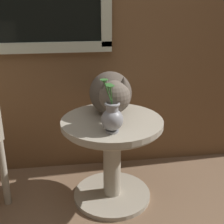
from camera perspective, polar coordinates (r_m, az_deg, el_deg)
ground_plane at (r=1.90m, az=-7.86°, el=-20.18°), size 6.00×6.00×0.00m
wicker_side_table at (r=1.90m, az=-0.00°, el=-6.47°), size 0.62×0.62×0.55m
cat at (r=1.86m, az=-0.17°, el=3.54°), size 0.27×0.66×0.29m
pewter_vase_with_ivy at (r=1.63m, az=-0.01°, el=-0.86°), size 0.12×0.13×0.30m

